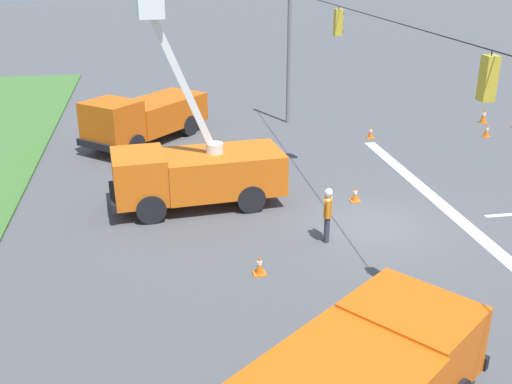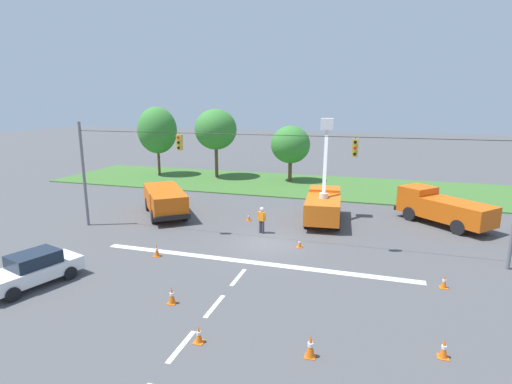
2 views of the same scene
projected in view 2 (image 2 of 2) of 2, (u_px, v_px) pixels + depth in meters
ground_plane at (266, 244)px, 24.38m from camera, size 200.00×200.00×0.00m
grass_verge at (313, 186)px, 41.17m from camera, size 56.00×12.00×0.10m
lane_markings at (242, 273)px, 20.16m from camera, size 17.60×15.25×0.01m
signal_gantry at (265, 175)px, 23.48m from camera, size 26.20×0.33×7.20m
tree_far_west at (157, 130)px, 46.25m from camera, size 4.55×4.38×8.01m
tree_west at (216, 130)px, 44.79m from camera, size 4.66×5.01×7.78m
tree_centre at (290, 145)px, 42.77m from camera, size 4.21×4.03×6.05m
utility_truck_bucket_lift at (324, 203)px, 28.61m from camera, size 2.88×6.24×7.34m
utility_truck_support_near at (165, 199)px, 30.45m from camera, size 6.12×6.86×2.02m
utility_truck_support_far at (442, 207)px, 27.98m from camera, size 6.46×6.17×2.38m
sedan_white at (33, 269)px, 18.69m from camera, size 2.91×4.62×1.56m
road_worker at (262, 218)px, 26.15m from camera, size 0.62×0.35×1.77m
traffic_cone_foreground_right at (444, 349)px, 13.38m from camera, size 0.36×0.36×0.68m
traffic_cone_mid_right at (172, 295)px, 17.01m from camera, size 0.36×0.36×0.76m
traffic_cone_near_bucket at (444, 282)px, 18.46m from camera, size 0.36×0.36×0.64m
traffic_cone_lane_edge_a at (157, 250)px, 22.27m from camera, size 0.36×0.36×0.72m
traffic_cone_lane_edge_b at (310, 346)px, 13.41m from camera, size 0.36×0.36×0.82m
traffic_cone_far_left at (300, 243)px, 23.67m from camera, size 0.36×0.36×0.59m
traffic_cone_far_right at (199, 335)px, 14.24m from camera, size 0.36×0.36×0.65m
traffic_cone_centre_line at (249, 217)px, 29.08m from camera, size 0.36×0.36×0.61m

